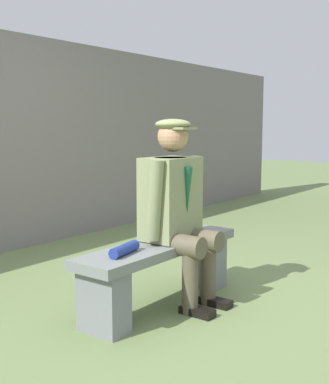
{
  "coord_description": "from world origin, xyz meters",
  "views": [
    {
      "loc": [
        2.7,
        2.06,
        1.26
      ],
      "look_at": [
        -0.05,
        0.0,
        0.81
      ],
      "focal_mm": 46.67,
      "sensor_mm": 36.0,
      "label": 1
    }
  ],
  "objects": [
    {
      "name": "ground_plane",
      "position": [
        0.0,
        0.0,
        0.0
      ],
      "size": [
        30.0,
        30.0,
        0.0
      ],
      "primitive_type": "plane",
      "color": "#6B804D"
    },
    {
      "name": "bench",
      "position": [
        0.0,
        0.0,
        0.3
      ],
      "size": [
        1.44,
        0.36,
        0.46
      ],
      "color": "slate",
      "rests_on": "ground"
    },
    {
      "name": "seated_man",
      "position": [
        -0.12,
        0.05,
        0.71
      ],
      "size": [
        0.57,
        0.57,
        1.31
      ],
      "color": "gray",
      "rests_on": "ground"
    },
    {
      "name": "rolled_magazine",
      "position": [
        0.4,
        0.02,
        0.49
      ],
      "size": [
        0.28,
        0.12,
        0.07
      ],
      "primitive_type": "cylinder",
      "rotation": [
        0.0,
        1.57,
        0.2
      ],
      "color": "navy",
      "rests_on": "bench"
    }
  ]
}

